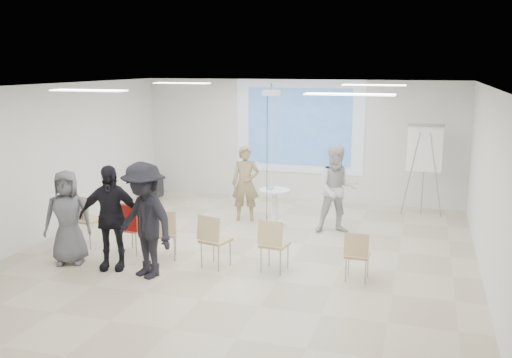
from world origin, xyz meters
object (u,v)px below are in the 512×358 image
(chair_far_left, at_px, (85,216))
(chair_left_inner, at_px, (164,231))
(laptop, at_px, (165,232))
(audience_mid, at_px, (144,213))
(chair_right_inner, at_px, (273,241))
(chair_right_far, at_px, (357,252))
(pedestal_table, at_px, (274,205))
(chair_left_mid, at_px, (131,225))
(audience_outer, at_px, (67,212))
(flipchart_easel, at_px, (425,149))
(player_left, at_px, (246,179))
(player_right, at_px, (337,185))
(av_cart, at_px, (152,185))
(audience_left, at_px, (110,210))
(chair_center, at_px, (213,237))

(chair_far_left, relative_size, chair_left_inner, 1.10)
(laptop, distance_m, audience_mid, 1.07)
(chair_right_inner, bearing_deg, chair_right_far, 7.61)
(pedestal_table, relative_size, chair_left_mid, 0.90)
(chair_right_inner, xyz_separation_m, audience_outer, (-3.46, -0.56, 0.37))
(chair_far_left, relative_size, flipchart_easel, 0.47)
(pedestal_table, xyz_separation_m, chair_right_inner, (0.70, -2.71, 0.09))
(chair_left_inner, bearing_deg, player_left, 57.39)
(player_left, xyz_separation_m, player_right, (2.06, -0.37, 0.06))
(flipchart_easel, xyz_separation_m, av_cart, (-6.67, -0.02, -1.22))
(chair_left_inner, relative_size, chair_right_inner, 0.99)
(av_cart, bearing_deg, audience_outer, -78.59)
(chair_left_inner, relative_size, av_cart, 1.31)
(audience_left, height_order, flipchart_easel, flipchart_easel)
(pedestal_table, height_order, chair_far_left, chair_far_left)
(chair_left_mid, xyz_separation_m, laptop, (0.69, -0.04, -0.05))
(laptop, height_order, flipchart_easel, flipchart_easel)
(chair_right_inner, xyz_separation_m, flipchart_easel, (2.28, 4.38, 1.00))
(chair_left_inner, xyz_separation_m, audience_left, (-0.67, -0.63, 0.48))
(laptop, relative_size, av_cart, 0.48)
(chair_center, relative_size, av_cart, 1.35)
(pedestal_table, relative_size, chair_far_left, 0.81)
(audience_left, bearing_deg, av_cart, 95.01)
(av_cart, bearing_deg, laptop, -59.66)
(player_right, height_order, chair_left_inner, player_right)
(audience_mid, bearing_deg, player_left, 106.38)
(pedestal_table, distance_m, chair_center, 2.82)
(player_left, xyz_separation_m, chair_far_left, (-2.30, -2.63, -0.34))
(chair_right_inner, distance_m, audience_mid, 2.12)
(chair_far_left, bearing_deg, chair_right_far, 8.26)
(chair_left_mid, xyz_separation_m, audience_mid, (0.77, -0.93, 0.53))
(audience_outer, xyz_separation_m, flipchart_easel, (5.75, 4.94, 0.63))
(chair_left_mid, bearing_deg, pedestal_table, 60.26)
(chair_right_far, bearing_deg, audience_mid, -166.22)
(player_left, height_order, audience_mid, audience_mid)
(pedestal_table, distance_m, chair_right_far, 3.40)
(chair_far_left, xyz_separation_m, chair_center, (2.70, -0.41, -0.04))
(chair_left_inner, bearing_deg, audience_mid, -108.09)
(laptop, relative_size, audience_mid, 0.15)
(player_left, bearing_deg, chair_right_far, -61.28)
(chair_left_inner, relative_size, audience_outer, 0.49)
(pedestal_table, bearing_deg, chair_far_left, -141.50)
(player_right, distance_m, av_cart, 5.39)
(player_right, relative_size, chair_far_left, 2.01)
(chair_right_inner, relative_size, chair_right_far, 1.11)
(chair_right_inner, height_order, chair_right_far, chair_right_inner)
(chair_far_left, bearing_deg, audience_mid, -18.98)
(av_cart, bearing_deg, audience_mid, -63.36)
(chair_right_far, bearing_deg, chair_far_left, 177.17)
(pedestal_table, bearing_deg, audience_mid, -109.21)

